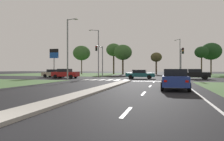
% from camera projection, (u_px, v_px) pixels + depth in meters
% --- Properties ---
extents(ground_plane, '(200.00, 200.00, 0.00)m').
position_uv_depth(ground_plane, '(135.00, 79.00, 34.35)').
color(ground_plane, black).
extents(grass_verge_far_left, '(35.00, 35.00, 0.01)m').
position_uv_depth(grass_verge_far_left, '(64.00, 74.00, 64.43)').
color(grass_verge_far_left, '#476B38').
rests_on(grass_verge_far_left, ground).
extents(median_island_near, '(1.20, 22.00, 0.14)m').
position_uv_depth(median_island_near, '(100.00, 89.00, 15.95)').
color(median_island_near, '#ADA89E').
rests_on(median_island_near, ground).
extents(median_island_far, '(1.20, 36.00, 0.14)m').
position_uv_depth(median_island_far, '(148.00, 74.00, 58.57)').
color(median_island_far, gray).
rests_on(median_island_far, ground).
extents(lane_dash_near, '(0.14, 2.00, 0.01)m').
position_uv_depth(lane_dash_near, '(126.00, 112.00, 7.62)').
color(lane_dash_near, silver).
rests_on(lane_dash_near, ground).
extents(lane_dash_second, '(0.14, 2.00, 0.01)m').
position_uv_depth(lane_dash_second, '(143.00, 94.00, 13.43)').
color(lane_dash_second, silver).
rests_on(lane_dash_second, ground).
extents(lane_dash_third, '(0.14, 2.00, 0.01)m').
position_uv_depth(lane_dash_third, '(150.00, 86.00, 19.24)').
color(lane_dash_third, silver).
rests_on(lane_dash_third, ground).
extents(lane_dash_fourth, '(0.14, 2.00, 0.01)m').
position_uv_depth(lane_dash_fourth, '(154.00, 82.00, 25.05)').
color(lane_dash_fourth, silver).
rests_on(lane_dash_fourth, ground).
extents(edge_line_right, '(0.14, 24.00, 0.01)m').
position_uv_depth(edge_line_right, '(194.00, 91.00, 15.22)').
color(edge_line_right, silver).
rests_on(edge_line_right, ground).
extents(stop_bar_near, '(6.40, 0.50, 0.01)m').
position_uv_depth(stop_bar_near, '(157.00, 81.00, 26.63)').
color(stop_bar_near, silver).
rests_on(stop_bar_near, ground).
extents(crosswalk_bar_near, '(0.70, 2.80, 0.01)m').
position_uv_depth(crosswalk_bar_near, '(87.00, 80.00, 30.91)').
color(crosswalk_bar_near, silver).
rests_on(crosswalk_bar_near, ground).
extents(crosswalk_bar_second, '(0.70, 2.80, 0.01)m').
position_uv_depth(crosswalk_bar_second, '(94.00, 80.00, 30.62)').
color(crosswalk_bar_second, silver).
rests_on(crosswalk_bar_second, ground).
extents(crosswalk_bar_third, '(0.70, 2.80, 0.01)m').
position_uv_depth(crosswalk_bar_third, '(102.00, 80.00, 30.34)').
color(crosswalk_bar_third, silver).
rests_on(crosswalk_bar_third, ground).
extents(crosswalk_bar_fourth, '(0.70, 2.80, 0.01)m').
position_uv_depth(crosswalk_bar_fourth, '(109.00, 80.00, 30.05)').
color(crosswalk_bar_fourth, silver).
rests_on(crosswalk_bar_fourth, ground).
extents(crosswalk_bar_fifth, '(0.70, 2.80, 0.01)m').
position_uv_depth(crosswalk_bar_fifth, '(117.00, 80.00, 29.77)').
color(crosswalk_bar_fifth, silver).
rests_on(crosswalk_bar_fifth, ground).
extents(crosswalk_bar_sixth, '(0.70, 2.80, 0.01)m').
position_uv_depth(crosswalk_bar_sixth, '(125.00, 80.00, 29.48)').
color(crosswalk_bar_sixth, silver).
rests_on(crosswalk_bar_sixth, ground).
extents(car_beige_near, '(4.57, 2.01, 1.50)m').
position_uv_depth(car_beige_near, '(54.00, 73.00, 39.70)').
color(car_beige_near, '#BCAD8E').
rests_on(car_beige_near, ground).
extents(car_teal_second, '(4.61, 2.02, 1.46)m').
position_uv_depth(car_teal_second, '(140.00, 74.00, 33.87)').
color(car_teal_second, '#19565B').
rests_on(car_teal_second, ground).
extents(car_blue_third, '(2.03, 4.39, 1.58)m').
position_uv_depth(car_blue_third, '(175.00, 79.00, 15.97)').
color(car_blue_third, navy).
rests_on(car_blue_third, ground).
extents(car_black_fourth, '(4.18, 2.03, 1.59)m').
position_uv_depth(car_black_fourth, '(195.00, 74.00, 32.49)').
color(car_black_fourth, black).
rests_on(car_black_fourth, ground).
extents(car_red_fifth, '(4.51, 2.02, 1.61)m').
position_uv_depth(car_red_fifth, '(65.00, 73.00, 35.73)').
color(car_red_fifth, '#A31919').
rests_on(car_red_fifth, ground).
extents(traffic_signal_far_left, '(0.32, 4.22, 6.19)m').
position_uv_depth(traffic_signal_far_left, '(100.00, 56.00, 41.23)').
color(traffic_signal_far_left, gray).
rests_on(traffic_signal_far_left, ground).
extents(traffic_signal_far_right, '(0.32, 4.94, 5.33)m').
position_uv_depth(traffic_signal_far_right, '(182.00, 57.00, 37.05)').
color(traffic_signal_far_right, gray).
rests_on(traffic_signal_far_right, ground).
extents(street_lamp_second, '(1.91, 0.73, 8.63)m').
position_uv_depth(street_lamp_second, '(68.00, 46.00, 29.59)').
color(street_lamp_second, gray).
rests_on(street_lamp_second, ground).
extents(street_lamp_third, '(1.75, 1.46, 9.61)m').
position_uv_depth(street_lamp_third, '(98.00, 51.00, 43.20)').
color(street_lamp_third, gray).
rests_on(street_lamp_third, ground).
extents(street_lamp_fourth, '(1.51, 1.84, 9.80)m').
position_uv_depth(street_lamp_fourth, '(180.00, 55.00, 57.10)').
color(street_lamp_fourth, gray).
rests_on(street_lamp_fourth, ground).
extents(fuel_price_totem, '(1.80, 0.24, 5.51)m').
position_uv_depth(fuel_price_totem, '(54.00, 57.00, 40.95)').
color(fuel_price_totem, silver).
rests_on(fuel_price_totem, ground).
extents(treeline_near, '(5.20, 5.20, 8.63)m').
position_uv_depth(treeline_near, '(82.00, 53.00, 63.29)').
color(treeline_near, '#423323').
rests_on(treeline_near, ground).
extents(treeline_second, '(4.65, 4.65, 9.51)m').
position_uv_depth(treeline_second, '(114.00, 50.00, 64.82)').
color(treeline_second, '#423323').
rests_on(treeline_second, ground).
extents(treeline_third, '(5.23, 5.23, 8.63)m').
position_uv_depth(treeline_third, '(123.00, 52.00, 60.50)').
color(treeline_third, '#423323').
rests_on(treeline_third, ground).
extents(treeline_fourth, '(3.25, 3.25, 6.44)m').
position_uv_depth(treeline_fourth, '(156.00, 57.00, 61.23)').
color(treeline_fourth, '#423323').
rests_on(treeline_fourth, ground).
extents(treeline_fifth, '(3.47, 3.47, 7.39)m').
position_uv_depth(treeline_fifth, '(202.00, 52.00, 53.74)').
color(treeline_fifth, '#423323').
rests_on(treeline_fifth, ground).
extents(treeline_sixth, '(5.48, 5.48, 8.75)m').
position_uv_depth(treeline_sixth, '(211.00, 51.00, 57.34)').
color(treeline_sixth, '#423323').
rests_on(treeline_sixth, ground).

